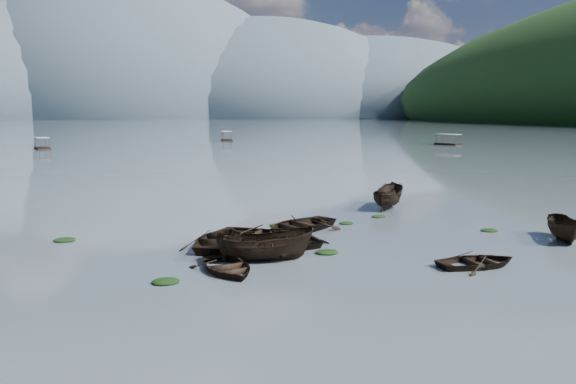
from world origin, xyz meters
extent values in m
plane|color=slate|center=(0.00, 0.00, 0.00)|extent=(2400.00, 2400.00, 0.00)
ellipsoid|color=#475666|center=(-60.00, 900.00, 0.00)|extent=(520.00, 520.00, 340.00)
ellipsoid|color=#475666|center=(140.00, 900.00, 0.00)|extent=(520.00, 520.00, 260.00)
ellipsoid|color=#475666|center=(320.00, 900.00, 0.00)|extent=(520.00, 520.00, 220.00)
imported|color=black|center=(-4.84, 1.93, 0.00)|extent=(3.68, 4.50, 0.81)
imported|color=black|center=(-4.67, 6.93, 0.00)|extent=(5.05, 5.85, 1.02)
imported|color=black|center=(-2.90, 3.35, 0.00)|extent=(4.76, 2.12, 1.79)
imported|color=black|center=(-0.86, 6.92, 0.00)|extent=(4.36, 5.07, 0.88)
imported|color=black|center=(6.37, 0.47, 0.00)|extent=(4.11, 3.12, 0.80)
imported|color=black|center=(13.80, 4.25, 0.00)|extent=(2.99, 4.23, 1.53)
imported|color=black|center=(-2.58, 8.01, 0.00)|extent=(5.59, 5.34, 0.94)
imported|color=black|center=(0.27, 9.87, 0.00)|extent=(6.23, 5.85, 1.05)
imported|color=black|center=(8.35, 16.25, 0.00)|extent=(4.20, 5.03, 1.87)
ellipsoid|color=black|center=(-7.46, 0.77, 0.00)|extent=(1.15, 0.94, 0.25)
ellipsoid|color=black|center=(-2.41, 3.55, 0.00)|extent=(0.87, 0.70, 0.19)
ellipsoid|color=black|center=(0.32, 4.12, 0.00)|extent=(1.15, 0.92, 0.25)
ellipsoid|color=black|center=(3.55, 11.09, 0.00)|extent=(0.90, 0.76, 0.20)
ellipsoid|color=black|center=(11.12, 7.27, 0.00)|extent=(1.04, 0.82, 0.21)
ellipsoid|color=black|center=(-12.88, 9.65, 0.00)|extent=(1.16, 0.94, 0.25)
ellipsoid|color=black|center=(-0.79, 11.35, 0.00)|extent=(1.04, 0.87, 0.22)
ellipsoid|color=black|center=(6.34, 12.79, 0.00)|extent=(0.97, 0.78, 0.21)
camera|label=1|loc=(-7.11, -21.94, 6.86)|focal=35.00mm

